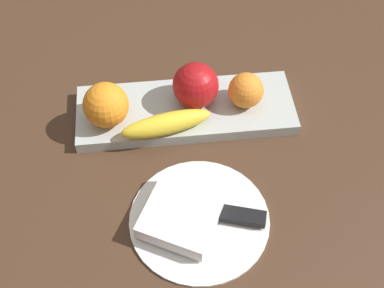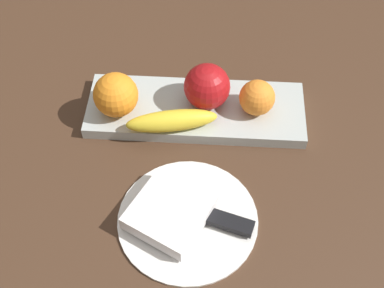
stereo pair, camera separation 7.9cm
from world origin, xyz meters
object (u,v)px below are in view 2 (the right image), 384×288
object	(u,v)px
folded_napkin	(170,212)
orange_near_banana	(116,95)
fruit_tray	(196,110)
dinner_plate	(188,219)
banana	(172,121)
apple	(208,87)
orange_near_apple	(257,98)
knife	(214,218)

from	to	relation	value
folded_napkin	orange_near_banana	bearing A→B (deg)	-61.49
fruit_tray	dinner_plate	distance (m)	0.21
orange_near_banana	dinner_plate	distance (m)	0.24
fruit_tray	banana	size ratio (longest dim) A/B	2.48
fruit_tray	apple	xyz separation A→B (m)	(-0.02, -0.01, 0.05)
banana	orange_near_apple	size ratio (longest dim) A/B	2.50
orange_near_banana	folded_napkin	distance (m)	0.22
banana	folded_napkin	size ratio (longest dim) A/B	1.40
orange_near_apple	dinner_plate	size ratio (longest dim) A/B	0.29
apple	knife	size ratio (longest dim) A/B	0.44
orange_near_apple	knife	xyz separation A→B (m)	(0.06, 0.21, -0.04)
orange_near_apple	apple	bearing A→B (deg)	-8.06
dinner_plate	folded_napkin	distance (m)	0.03
dinner_plate	banana	bearing A→B (deg)	-77.16
apple	folded_napkin	distance (m)	0.23
dinner_plate	knife	bearing A→B (deg)	178.48
knife	orange_near_apple	bearing A→B (deg)	-90.29
dinner_plate	folded_napkin	xyz separation A→B (m)	(0.03, -0.00, 0.02)
folded_napkin	orange_near_apple	bearing A→B (deg)	-121.70
dinner_plate	knife	size ratio (longest dim) A/B	1.18
orange_near_banana	dinner_plate	bearing A→B (deg)	124.20
fruit_tray	banana	distance (m)	0.07
fruit_tray	dinner_plate	bearing A→B (deg)	90.00
folded_napkin	apple	bearing A→B (deg)	-101.92
folded_napkin	knife	distance (m)	0.07
orange_near_apple	folded_napkin	bearing A→B (deg)	58.30
apple	knife	bearing A→B (deg)	94.81
orange_near_banana	banana	bearing A→B (deg)	160.58
fruit_tray	apple	world-z (taller)	apple
fruit_tray	folded_napkin	distance (m)	0.21
orange_near_banana	folded_napkin	world-z (taller)	orange_near_banana
orange_near_apple	orange_near_banana	bearing A→B (deg)	3.61
folded_napkin	knife	world-z (taller)	folded_napkin
orange_near_banana	folded_napkin	bearing A→B (deg)	118.51
fruit_tray	orange_near_apple	bearing A→B (deg)	178.70
apple	folded_napkin	size ratio (longest dim) A/B	0.73
orange_near_apple	knife	size ratio (longest dim) A/B	0.34
fruit_tray	knife	size ratio (longest dim) A/B	2.10
banana	knife	xyz separation A→B (m)	(-0.08, 0.16, -0.03)
orange_near_apple	dinner_plate	xyz separation A→B (m)	(0.10, 0.21, -0.05)
fruit_tray	orange_near_apple	xyz separation A→B (m)	(-0.10, 0.00, 0.04)
orange_near_apple	dinner_plate	distance (m)	0.24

